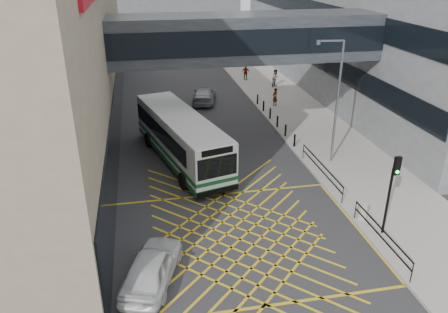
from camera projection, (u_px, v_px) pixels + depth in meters
ground at (240, 239)px, 20.98m from camera, size 120.00×120.00×0.00m
skybridge at (245, 37)px, 29.11m from camera, size 20.00×4.10×3.00m
pavement at (306, 121)px, 35.91m from camera, size 6.00×54.00×0.16m
box_junction at (240, 239)px, 20.98m from camera, size 12.00×9.00×0.01m
bus at (180, 136)px, 28.50m from camera, size 5.40×11.63×3.18m
car_white at (152, 267)px, 17.96m from camera, size 3.42×5.16×1.52m
car_dark at (171, 117)px, 34.78m from camera, size 3.61×5.18×1.51m
car_silver at (204, 94)px, 40.62m from camera, size 3.07×5.12×1.49m
traffic_light at (392, 185)px, 20.03m from camera, size 0.29×0.48×4.15m
street_lamp at (335, 95)px, 26.90m from camera, size 1.78×0.35×7.82m
litter_bin at (362, 211)px, 22.22m from camera, size 0.48×0.48×0.84m
kerb_railings at (345, 194)px, 23.28m from camera, size 0.05×12.54×1.00m
bollards at (274, 117)px, 35.21m from camera, size 0.14×10.14×0.90m
pedestrian_a at (275, 97)px, 39.14m from camera, size 0.78×0.73×1.60m
pedestrian_b at (276, 78)px, 44.94m from camera, size 0.98×0.94×1.77m
pedestrian_c at (246, 72)px, 47.52m from camera, size 1.04×0.78×1.59m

